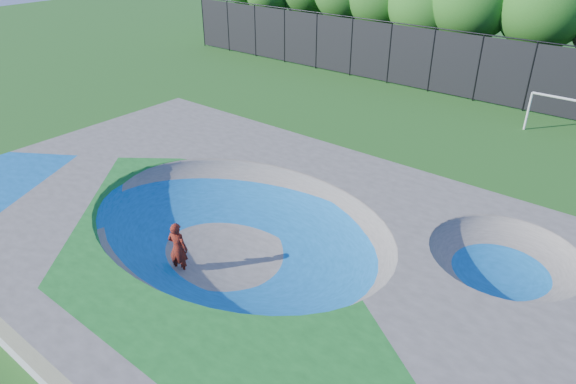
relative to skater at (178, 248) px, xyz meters
The scene contains 7 objects.
ground 2.20m from the skater, 65.27° to the left, with size 120.00×120.00×0.00m, color #1C5317.
skate_deck 2.01m from the skater, 65.27° to the left, with size 22.00×14.00×1.50m, color gray.
skater is the anchor object (origin of this frame).
skateboard 0.90m from the skater, 90.00° to the left, with size 0.78×0.22×0.05m, color black.
soccer_goal 20.83m from the skater, 72.28° to the left, with size 3.16×0.12×2.09m.
fence 22.86m from the skater, 87.90° to the left, with size 48.09×0.09×4.04m.
treeline 27.88m from the skater, 89.35° to the left, with size 53.17×7.47×8.35m.
Camera 1 is at (10.20, -10.05, 10.20)m, focal length 32.00 mm.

